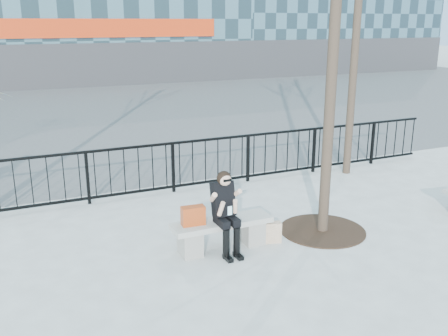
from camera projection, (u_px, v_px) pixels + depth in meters
name	position (u px, v px, depth m)	size (l,w,h in m)	color
ground	(222.00, 248.00, 8.13)	(120.00, 120.00, 0.00)	#969691
street_surface	(78.00, 108.00, 21.23)	(60.00, 23.00, 0.01)	#474747
railing	(164.00, 168.00, 10.59)	(14.00, 0.06, 1.10)	black
tree_grate	(322.00, 230.00, 8.79)	(1.50, 1.50, 0.02)	black
bench_main	(222.00, 231.00, 8.05)	(1.65, 0.46, 0.49)	gray
seated_woman	(226.00, 213.00, 7.80)	(0.50, 0.64, 1.34)	black
handbag	(193.00, 216.00, 7.78)	(0.37, 0.17, 0.30)	#A23913
shopping_bag	(270.00, 232.00, 8.30)	(0.37, 0.14, 0.35)	beige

